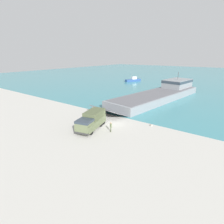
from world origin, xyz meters
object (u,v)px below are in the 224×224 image
at_px(military_truck, 92,120).
at_px(mooring_bollard, 91,110).
at_px(landing_craft, 163,92).
at_px(moored_boat_a, 133,80).
at_px(soldier_on_ramp, 111,126).

xyz_separation_m(military_truck, mooring_bollard, (-6.53, 6.93, -1.07)).
height_order(landing_craft, moored_boat_a, landing_craft).
relative_size(moored_boat_a, mooring_bollard, 9.26).
relative_size(landing_craft, military_truck, 5.43).
xyz_separation_m(landing_craft, moored_boat_a, (-23.98, 24.66, -0.89)).
bearing_deg(soldier_on_ramp, moored_boat_a, -115.56).
xyz_separation_m(military_truck, soldier_on_ramp, (3.51, 0.85, -0.55)).
relative_size(soldier_on_ramp, moored_boat_a, 0.21).
bearing_deg(mooring_bollard, soldier_on_ramp, -31.21).
bearing_deg(landing_craft, military_truck, -84.02).
bearing_deg(moored_boat_a, military_truck, 137.89).
distance_m(landing_craft, mooring_bollard, 23.95).
height_order(military_truck, soldier_on_ramp, military_truck).
height_order(soldier_on_ramp, mooring_bollard, soldier_on_ramp).
xyz_separation_m(landing_craft, mooring_bollard, (-8.03, -22.54, -1.16)).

